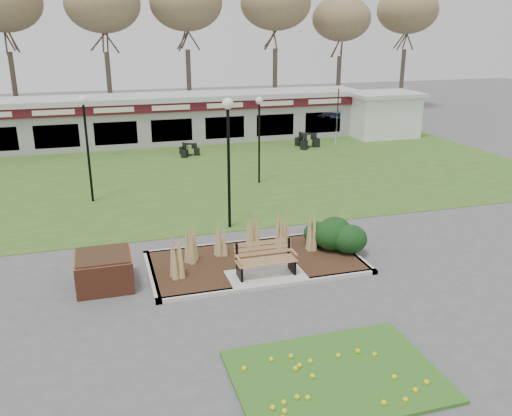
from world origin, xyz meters
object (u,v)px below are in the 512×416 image
object	(u,v)px
lamp_post_far_left	(85,126)
bistro_set_d	(188,152)
lamp_post_mid_right	(259,121)
car_black	(30,120)
lamp_post_near_left	(228,135)
park_bench	(265,259)
brick_planter	(104,270)
patio_umbrella	(337,128)
bistro_set_c	(306,143)
food_pavilion	(168,118)
service_hut	(382,114)

from	to	relation	value
lamp_post_far_left	bistro_set_d	world-z (taller)	lamp_post_far_left
lamp_post_mid_right	car_black	distance (m)	20.78
lamp_post_near_left	bistro_set_d	distance (m)	11.93
lamp_post_far_left	car_black	world-z (taller)	lamp_post_far_left
lamp_post_near_left	park_bench	bearing A→B (deg)	-90.07
brick_planter	car_black	size ratio (longest dim) A/B	0.37
park_bench	lamp_post_far_left	distance (m)	10.21
park_bench	car_black	world-z (taller)	car_black
brick_planter	patio_umbrella	distance (m)	17.30
brick_planter	bistro_set_c	size ratio (longest dim) A/B	0.98
lamp_post_far_left	lamp_post_near_left	bearing A→B (deg)	-44.07
patio_umbrella	car_black	xyz separation A→B (m)	(-16.59, 14.00, -0.99)
food_pavilion	service_hut	distance (m)	13.64
patio_umbrella	lamp_post_far_left	bearing A→B (deg)	-162.35
bistro_set_d	car_black	size ratio (longest dim) A/B	0.30
food_pavilion	lamp_post_near_left	xyz separation A→B (m)	(0.01, -15.49, 1.86)
brick_planter	lamp_post_near_left	size ratio (longest dim) A/B	0.33
bistro_set_c	patio_umbrella	distance (m)	3.43
park_bench	lamp_post_far_left	world-z (taller)	lamp_post_far_left
patio_umbrella	car_black	distance (m)	21.73
park_bench	bistro_set_c	distance (m)	17.57
bistro_set_d	lamp_post_near_left	bearing A→B (deg)	-92.43
lamp_post_near_left	bistro_set_c	world-z (taller)	lamp_post_near_left
brick_planter	park_bench	bearing A→B (deg)	-9.69
park_bench	lamp_post_far_left	xyz separation A→B (m)	(-4.65, 8.73, 2.54)
park_bench	food_pavilion	size ratio (longest dim) A/B	0.07
lamp_post_mid_right	park_bench	bearing A→B (deg)	-105.87
lamp_post_mid_right	lamp_post_far_left	xyz separation A→B (m)	(-7.33, -0.69, 0.28)
lamp_post_mid_right	bistro_set_d	size ratio (longest dim) A/B	3.14
patio_umbrella	car_black	size ratio (longest dim) A/B	0.64
lamp_post_near_left	car_black	distance (m)	24.26
brick_planter	patio_umbrella	xyz separation A→B (m)	(12.40, 12.00, 1.19)
lamp_post_mid_right	lamp_post_near_left	bearing A→B (deg)	-117.21
lamp_post_far_left	park_bench	bearing A→B (deg)	-61.95
lamp_post_near_left	bistro_set_d	size ratio (longest dim) A/B	3.69
brick_planter	service_hut	xyz separation A→B (m)	(17.90, 17.00, 0.97)
park_bench	service_hut	xyz separation A→B (m)	(13.50, 17.75, 0.86)
park_bench	car_black	bearing A→B (deg)	107.80
brick_planter	lamp_post_far_left	xyz separation A→B (m)	(-0.25, 7.98, 2.65)
lamp_post_near_left	lamp_post_mid_right	bearing A→B (deg)	62.79
brick_planter	bistro_set_c	distance (m)	19.27
brick_planter	bistro_set_d	bearing A→B (deg)	71.91
lamp_post_mid_right	bistro_set_c	xyz separation A→B (m)	(4.87, 6.44, -2.55)
car_black	park_bench	bearing A→B (deg)	-142.53
patio_umbrella	food_pavilion	bearing A→B (deg)	138.96
park_bench	service_hut	size ratio (longest dim) A/B	0.39
lamp_post_far_left	bistro_set_d	size ratio (longest dim) A/B	3.45
brick_planter	lamp_post_far_left	world-z (taller)	lamp_post_far_left
service_hut	lamp_post_far_left	xyz separation A→B (m)	(-18.15, -9.02, 1.67)
lamp_post_mid_right	patio_umbrella	size ratio (longest dim) A/B	1.49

